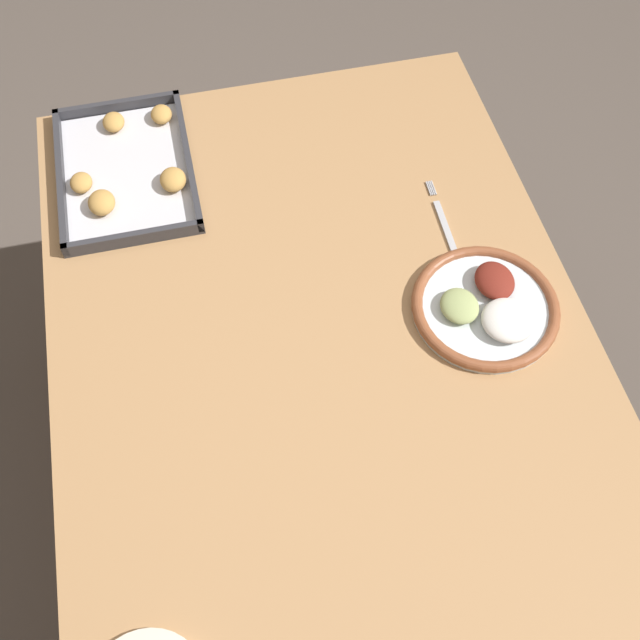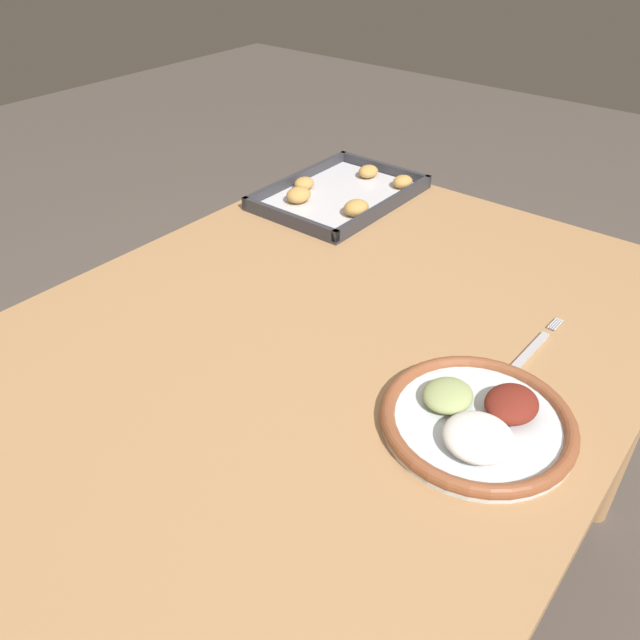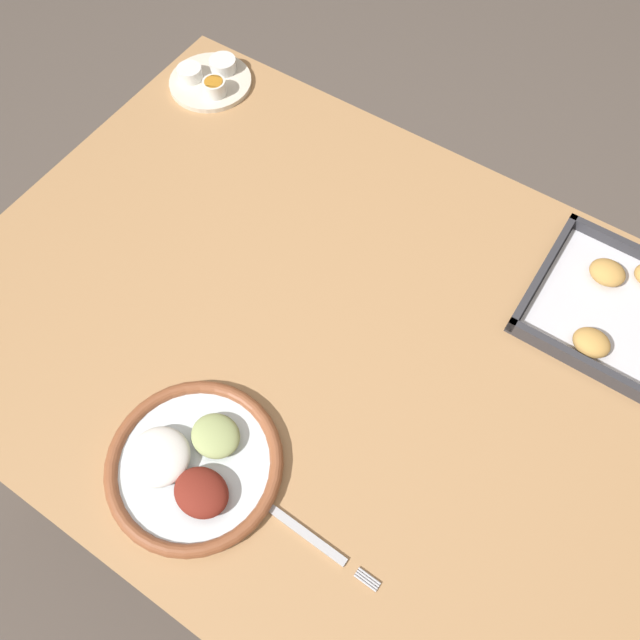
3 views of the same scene
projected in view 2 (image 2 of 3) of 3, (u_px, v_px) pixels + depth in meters
name	position (u px, v px, depth m)	size (l,w,h in m)	color
ground_plane	(323.00, 582.00, 1.41)	(8.00, 8.00, 0.00)	#564C44
dining_table	(324.00, 376.00, 1.05)	(1.24, 0.92, 0.70)	#AD7F51
dinner_plate	(478.00, 420.00, 0.82)	(0.26, 0.26, 0.04)	silver
fork	(526.00, 355.00, 0.95)	(0.23, 0.02, 0.00)	#B2B2B7
baking_tray	(341.00, 194.00, 1.41)	(0.36, 0.26, 0.04)	#333338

